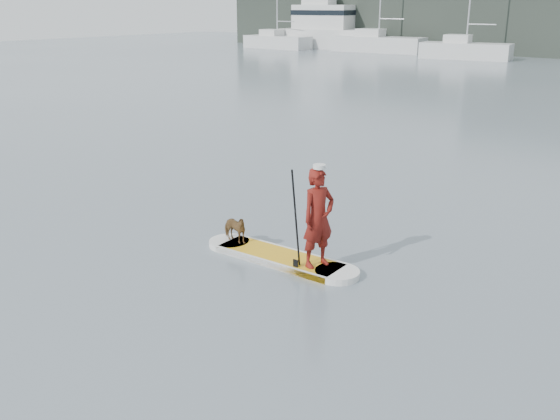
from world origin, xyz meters
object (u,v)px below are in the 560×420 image
Objects in this scene: sailboat_a at (277,41)px; motor_yacht_b at (328,28)px; dog at (234,228)px; sailboat_b at (378,42)px; paddleboard at (280,257)px; paddler at (318,218)px; sailboat_c at (465,50)px.

sailboat_a is 0.96× the size of motor_yacht_b.
sailboat_b is at bearing 31.02° from dog.
motor_yacht_b is (-30.33, 47.91, 1.63)m from dog.
paddler is at bearing -0.00° from paddleboard.
sailboat_c is at bearing -20.20° from motor_yacht_b.
sailboat_b reaches higher than dog.
paddler is at bearing -49.10° from sailboat_a.
sailboat_b is 1.24× the size of sailboat_c.
dog is 0.06× the size of sailboat_c.
paddler is 53.09m from sailboat_b.
paddleboard is at bearing -83.58° from dog.
paddler reaches higher than dog.
sailboat_a is 11.14m from sailboat_b.
sailboat_c reaches higher than dog.
sailboat_c reaches higher than paddler.
paddler is (0.83, 0.03, 0.95)m from paddleboard.
paddleboard is at bearing -67.91° from sailboat_b.
paddleboard is 46.74m from sailboat_c.
paddler is 57.51m from sailboat_a.
sailboat_b is 10.07m from sailboat_c.
paddleboard is 0.25× the size of sailboat_b.
sailboat_a is at bearing 56.44° from paddler.
paddleboard is 1.27m from paddler.
sailboat_b is at bearing 115.69° from paddleboard.
sailboat_c is at bearing -18.98° from sailboat_b.
dog is (-1.95, -0.08, -0.61)m from paddler.
sailboat_b is 6.94m from motor_yacht_b.
paddler is 2.04m from dog.
dog is at bearing 109.32° from paddler.
sailboat_a is (-36.49, 44.45, -0.25)m from paddler.
motor_yacht_b is at bearing 36.50° from dog.
sailboat_c is (9.81, -2.29, -0.13)m from sailboat_b.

